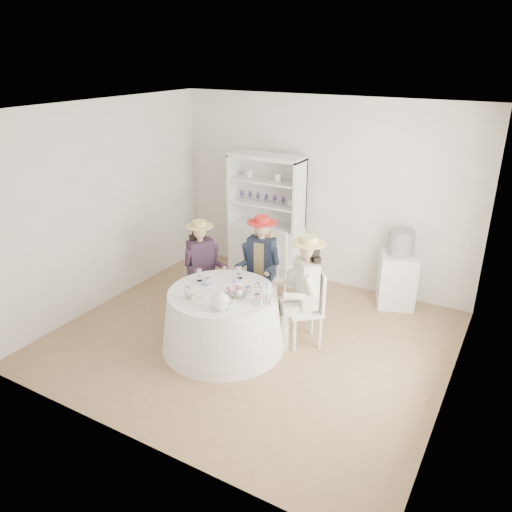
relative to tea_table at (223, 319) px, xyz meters
The scene contains 23 objects.
ground 0.52m from the tea_table, 56.03° to the left, with size 4.50×4.50×0.00m, color olive.
ceiling 2.37m from the tea_table, 56.03° to the left, with size 4.50×4.50×0.00m, color white.
wall_back 2.52m from the tea_table, 84.84° to the left, with size 4.50×4.50×0.00m, color silver.
wall_front 1.97m from the tea_table, 82.96° to the right, with size 4.50×4.50×0.00m, color silver.
wall_left 2.29m from the tea_table, behind, with size 4.50×4.50×0.00m, color silver.
wall_right 2.67m from the tea_table, ahead, with size 4.50×4.50×0.00m, color silver.
tea_table is the anchor object (origin of this frame).
hutch 2.10m from the tea_table, 104.59° to the left, with size 1.15×0.52×1.88m.
side_table 2.52m from the tea_table, 54.33° to the left, with size 0.48×0.48×0.74m, color silver.
hatbox 2.59m from the tea_table, 54.33° to the left, with size 0.34×0.34×0.34m, color black.
guest_left 1.01m from the tea_table, 139.72° to the left, with size 0.54×0.50×1.26m.
guest_mid 1.03m from the tea_table, 91.60° to the left, with size 0.49×0.51×1.33m.
guest_right 1.03m from the tea_table, 34.08° to the left, with size 0.58×0.57×1.36m.
spare_chair 1.58m from the tea_table, 92.94° to the left, with size 0.45×0.45×0.99m.
teacup_a 0.48m from the tea_table, 166.49° to the left, with size 0.10×0.10×0.08m, color white.
teacup_b 0.48m from the tea_table, 88.86° to the left, with size 0.06×0.06×0.06m, color white.
teacup_c 0.49m from the tea_table, 29.34° to the left, with size 0.08×0.08×0.06m, color white.
flower_bowl 0.44m from the tea_table, ahead, with size 0.22×0.22×0.05m, color white.
flower_arrangement 0.49m from the tea_table, ahead, with size 0.18×0.18×0.07m.
table_teapot 0.61m from the tea_table, 58.16° to the right, with size 0.28×0.20×0.21m.
sandwich_plate 0.50m from the tea_table, 121.54° to the right, with size 0.28×0.28×0.06m.
cupcake_stand 0.70m from the tea_table, ahead, with size 0.24×0.24×0.23m.
stemware_set 0.43m from the tea_table, 63.43° to the left, with size 0.85×0.83×0.15m.
Camera 1 is at (2.64, -4.52, 3.26)m, focal length 35.00 mm.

